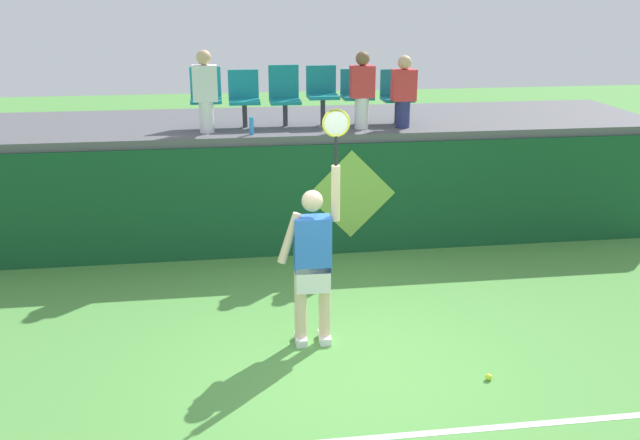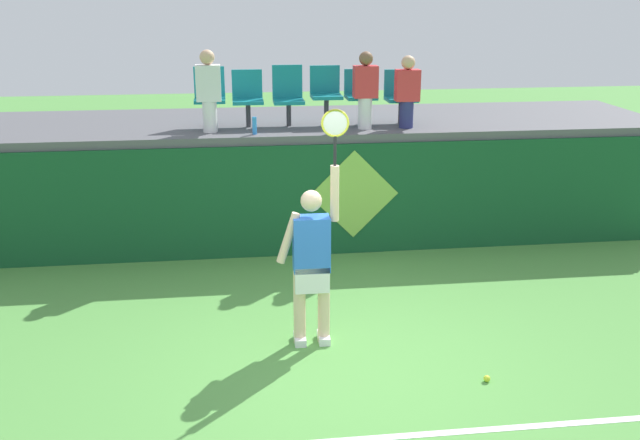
# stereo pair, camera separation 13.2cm
# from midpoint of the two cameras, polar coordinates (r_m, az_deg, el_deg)

# --- Properties ---
(ground_plane) EXTENTS (40.00, 40.00, 0.00)m
(ground_plane) POSITION_cam_midpoint_polar(r_m,az_deg,el_deg) (7.37, 2.04, -11.69)
(ground_plane) COLOR #519342
(court_back_wall) EXTENTS (10.89, 0.20, 1.60)m
(court_back_wall) POSITION_cam_midpoint_polar(r_m,az_deg,el_deg) (10.11, -1.21, 1.66)
(court_back_wall) COLOR #144C28
(court_back_wall) RESTS_ON ground_plane
(spectator_platform) EXTENTS (10.89, 2.57, 0.12)m
(spectator_platform) POSITION_cam_midpoint_polar(r_m,az_deg,el_deg) (11.10, -2.02, 7.72)
(spectator_platform) COLOR #56565B
(spectator_platform) RESTS_ON court_back_wall
(court_baseline_stripe) EXTENTS (9.81, 0.08, 0.01)m
(court_baseline_stripe) POSITION_cam_midpoint_polar(r_m,az_deg,el_deg) (6.38, 3.99, -16.93)
(court_baseline_stripe) COLOR white
(court_baseline_stripe) RESTS_ON ground_plane
(tennis_player) EXTENTS (0.75, 0.26, 2.52)m
(tennis_player) POSITION_cam_midpoint_polar(r_m,az_deg,el_deg) (7.46, -1.07, -3.18)
(tennis_player) COLOR white
(tennis_player) RESTS_ON ground_plane
(tennis_ball) EXTENTS (0.07, 0.07, 0.07)m
(tennis_ball) POSITION_cam_midpoint_polar(r_m,az_deg,el_deg) (7.31, 12.80, -12.12)
(tennis_ball) COLOR #D1E533
(tennis_ball) RESTS_ON ground_plane
(water_bottle) EXTENTS (0.06, 0.06, 0.24)m
(water_bottle) POSITION_cam_midpoint_polar(r_m,az_deg,el_deg) (9.96, -5.86, 7.48)
(water_bottle) COLOR #338CE5
(water_bottle) RESTS_ON spectator_platform
(stadium_chair_0) EXTENTS (0.44, 0.42, 0.85)m
(stadium_chair_0) POSITION_cam_midpoint_polar(r_m,az_deg,el_deg) (10.53, -9.45, 9.86)
(stadium_chair_0) COLOR #38383D
(stadium_chair_0) RESTS_ON spectator_platform
(stadium_chair_1) EXTENTS (0.44, 0.42, 0.80)m
(stadium_chair_1) POSITION_cam_midpoint_polar(r_m,az_deg,el_deg) (10.54, -6.45, 9.82)
(stadium_chair_1) COLOR #38383D
(stadium_chair_1) RESTS_ON spectator_platform
(stadium_chair_2) EXTENTS (0.44, 0.42, 0.86)m
(stadium_chair_2) POSITION_cam_midpoint_polar(r_m,az_deg,el_deg) (10.58, -3.22, 10.02)
(stadium_chair_2) COLOR #38383D
(stadium_chair_2) RESTS_ON spectator_platform
(stadium_chair_3) EXTENTS (0.44, 0.42, 0.85)m
(stadium_chair_3) POSITION_cam_midpoint_polar(r_m,az_deg,el_deg) (10.63, -0.19, 10.23)
(stadium_chair_3) COLOR #38383D
(stadium_chair_3) RESTS_ON spectator_platform
(stadium_chair_4) EXTENTS (0.44, 0.42, 0.79)m
(stadium_chair_4) POSITION_cam_midpoint_polar(r_m,az_deg,el_deg) (10.71, 2.57, 10.11)
(stadium_chair_4) COLOR #38383D
(stadium_chair_4) RESTS_ON spectator_platform
(stadium_chair_5) EXTENTS (0.44, 0.42, 0.77)m
(stadium_chair_5) POSITION_cam_midpoint_polar(r_m,az_deg,el_deg) (10.84, 5.75, 9.99)
(stadium_chair_5) COLOR #38383D
(stadium_chair_5) RESTS_ON spectator_platform
(spectator_0) EXTENTS (0.34, 0.20, 1.09)m
(spectator_0) POSITION_cam_midpoint_polar(r_m,az_deg,el_deg) (10.29, 3.00, 10.43)
(spectator_0) COLOR white
(spectator_0) RESTS_ON spectator_platform
(spectator_1) EXTENTS (0.34, 0.20, 1.03)m
(spectator_1) POSITION_cam_midpoint_polar(r_m,az_deg,el_deg) (10.42, 6.33, 10.23)
(spectator_1) COLOR navy
(spectator_1) RESTS_ON spectator_platform
(spectator_2) EXTENTS (0.34, 0.21, 1.13)m
(spectator_2) POSITION_cam_midpoint_polar(r_m,az_deg,el_deg) (10.12, -9.52, 10.23)
(spectator_2) COLOR white
(spectator_2) RESTS_ON spectator_platform
(wall_signage_mount) EXTENTS (1.27, 0.01, 1.52)m
(wall_signage_mount) POSITION_cam_midpoint_polar(r_m,az_deg,el_deg) (10.34, 2.07, -2.62)
(wall_signage_mount) COLOR #144C28
(wall_signage_mount) RESTS_ON ground_plane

